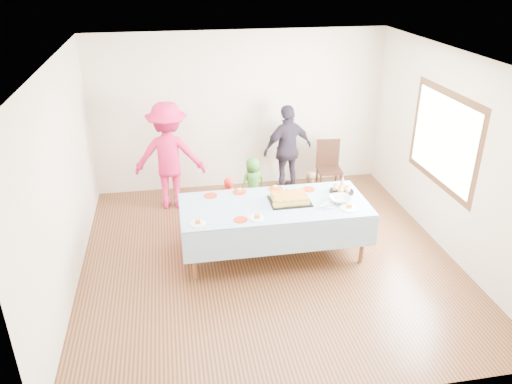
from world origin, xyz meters
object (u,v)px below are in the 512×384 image
(party_table, at_px, (274,208))
(birthday_cake, at_px, (290,199))
(dining_chair, at_px, (328,164))
(adult_left, at_px, (169,156))

(party_table, relative_size, birthday_cake, 4.56)
(party_table, height_order, birthday_cake, birthday_cake)
(dining_chair, height_order, adult_left, adult_left)
(party_table, bearing_deg, birthday_cake, 7.31)
(party_table, distance_m, adult_left, 2.22)
(adult_left, bearing_deg, dining_chair, -171.69)
(dining_chair, bearing_deg, birthday_cake, -116.64)
(party_table, xyz_separation_m, dining_chair, (1.36, 1.85, -0.21))
(party_table, relative_size, dining_chair, 2.71)
(dining_chair, xyz_separation_m, adult_left, (-2.70, -0.08, 0.36))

